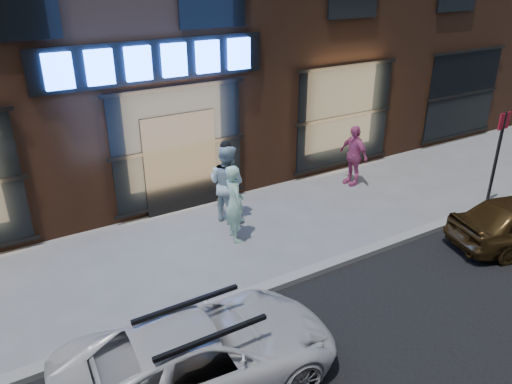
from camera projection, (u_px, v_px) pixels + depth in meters
ground at (269, 290)px, 9.22m from camera, size 90.00×90.00×0.00m
curb at (269, 287)px, 9.20m from camera, size 60.00×0.25×0.12m
man_bowtie at (234, 203)px, 10.57m from camera, size 0.48×0.67×1.73m
man_cap at (227, 183)px, 11.40m from camera, size 1.03×1.12×1.85m
passerby at (353, 155)px, 13.35m from camera, size 0.46×0.99×1.65m
white_suv at (201, 354)px, 6.92m from camera, size 4.09×2.09×1.11m
sign_post at (498, 152)px, 11.70m from camera, size 0.39×0.08×2.43m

